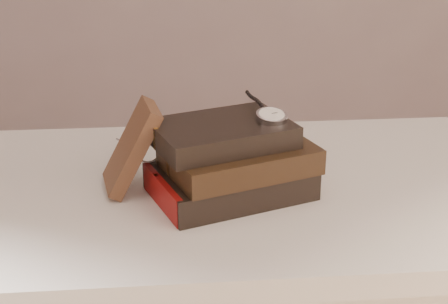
{
  "coord_description": "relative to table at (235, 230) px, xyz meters",
  "views": [
    {
      "loc": [
        -0.11,
        -0.68,
        1.24
      ],
      "look_at": [
        -0.02,
        0.31,
        0.82
      ],
      "focal_mm": 53.28,
      "sensor_mm": 36.0,
      "label": 1
    }
  ],
  "objects": [
    {
      "name": "pocket_watch",
      "position": [
        0.05,
        -0.02,
        0.22
      ],
      "size": [
        0.07,
        0.16,
        0.02
      ],
      "color": "silver",
      "rests_on": "book_stack"
    },
    {
      "name": "table",
      "position": [
        0.0,
        0.0,
        0.0
      ],
      "size": [
        1.0,
        0.6,
        0.75
      ],
      "color": "silver",
      "rests_on": "ground"
    },
    {
      "name": "book_stack",
      "position": [
        -0.01,
        -0.04,
        0.15
      ],
      "size": [
        0.29,
        0.24,
        0.12
      ],
      "color": "black",
      "rests_on": "table"
    },
    {
      "name": "journal",
      "position": [
        -0.17,
        -0.0,
        0.17
      ],
      "size": [
        0.11,
        0.11,
        0.15
      ],
      "primitive_type": "cube",
      "rotation": [
        0.0,
        0.5,
        0.17
      ],
      "color": "#3A2216",
      "rests_on": "table"
    },
    {
      "name": "eyeglasses",
      "position": [
        -0.12,
        0.01,
        0.16
      ],
      "size": [
        0.14,
        0.15,
        0.05
      ],
      "color": "silver",
      "rests_on": "book_stack"
    }
  ]
}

